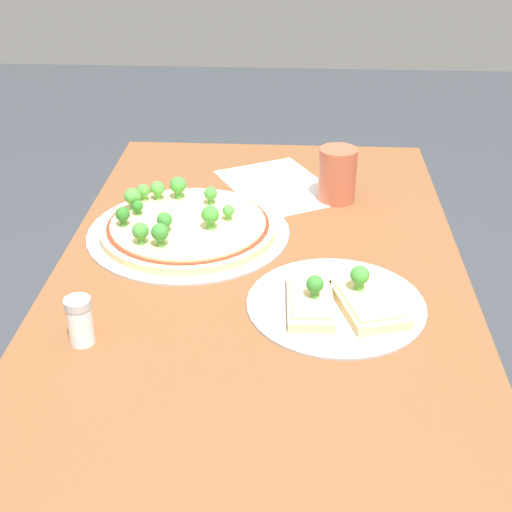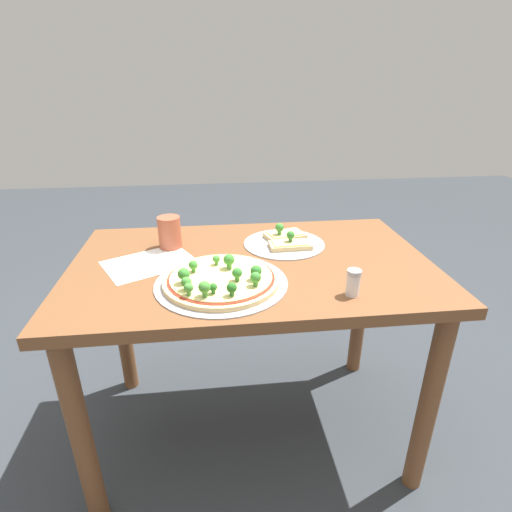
# 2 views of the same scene
# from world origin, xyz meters

# --- Properties ---
(ground_plane) EXTENTS (8.00, 8.00, 0.00)m
(ground_plane) POSITION_xyz_m (0.00, 0.00, 0.00)
(ground_plane) COLOR #33383D
(dining_table) EXTENTS (1.15, 0.72, 0.73)m
(dining_table) POSITION_xyz_m (0.00, 0.00, 0.62)
(dining_table) COLOR brown
(dining_table) RESTS_ON ground_plane
(pizza_tray_whole) EXTENTS (0.38, 0.38, 0.07)m
(pizza_tray_whole) POSITION_xyz_m (0.10, 0.15, 0.74)
(pizza_tray_whole) COLOR #A3A3A8
(pizza_tray_whole) RESTS_ON dining_table
(pizza_tray_slice) EXTENTS (0.29, 0.29, 0.07)m
(pizza_tray_slice) POSITION_xyz_m (-0.14, -0.13, 0.74)
(pizza_tray_slice) COLOR #A3A3A8
(pizza_tray_slice) RESTS_ON dining_table
(drinking_cup) EXTENTS (0.08, 0.08, 0.11)m
(drinking_cup) POSITION_xyz_m (0.27, -0.14, 0.78)
(drinking_cup) COLOR #AD5138
(drinking_cup) RESTS_ON dining_table
(condiment_shaker) EXTENTS (0.04, 0.04, 0.08)m
(condiment_shaker) POSITION_xyz_m (-0.25, 0.25, 0.76)
(condiment_shaker) COLOR silver
(condiment_shaker) RESTS_ON dining_table
(paper_menu) EXTENTS (0.33, 0.30, 0.00)m
(paper_menu) POSITION_xyz_m (0.33, -0.02, 0.73)
(paper_menu) COLOR white
(paper_menu) RESTS_ON dining_table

